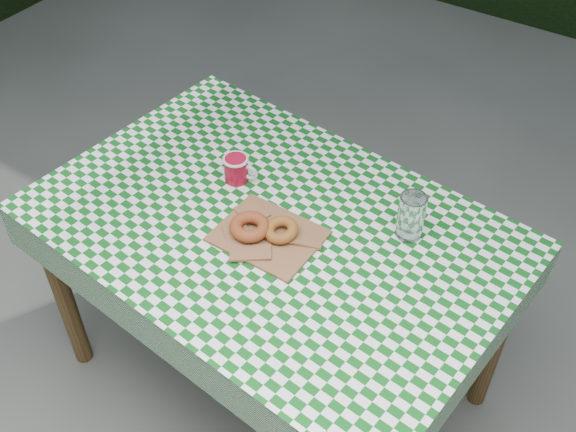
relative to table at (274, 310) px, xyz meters
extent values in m
plane|color=#4C4C47|center=(-0.03, 0.10, -0.38)|extent=(60.00, 60.00, 0.00)
cube|color=#4F2F1B|center=(0.00, 0.00, 0.00)|extent=(1.38, 1.00, 0.75)
cube|color=#0C4E15|center=(0.00, 0.00, 0.38)|extent=(1.40, 1.02, 0.01)
cube|color=brown|center=(0.02, -0.05, 0.39)|extent=(0.28, 0.22, 0.01)
torus|color=brown|center=(-0.02, -0.07, 0.41)|extent=(0.14, 0.14, 0.03)
torus|color=#9D5220|center=(0.05, -0.03, 0.41)|extent=(0.13, 0.13, 0.03)
cylinder|color=white|center=(0.33, 0.17, 0.45)|extent=(0.08, 0.08, 0.13)
camera|label=1|loc=(0.79, -1.12, 1.72)|focal=43.01mm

